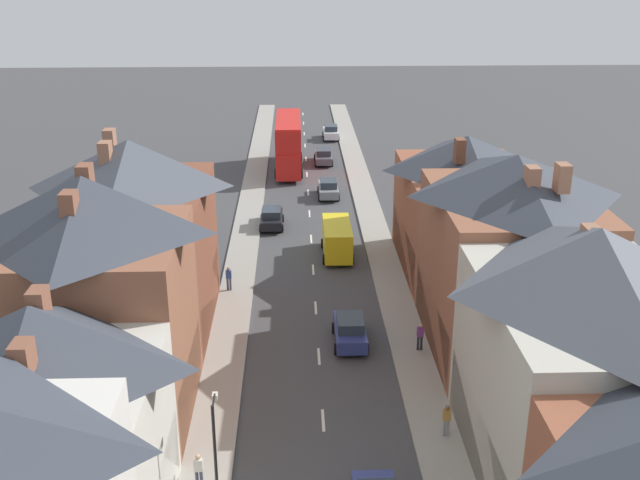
{
  "coord_description": "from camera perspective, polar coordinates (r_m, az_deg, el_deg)",
  "views": [
    {
      "loc": [
        -1.18,
        -17.88,
        20.64
      ],
      "look_at": [
        0.56,
        32.39,
        1.29
      ],
      "focal_mm": 42.0,
      "sensor_mm": 36.0,
      "label": 1
    }
  ],
  "objects": [
    {
      "name": "terrace_row_left",
      "position": [
        30.72,
        -19.03,
        -9.93
      ],
      "size": [
        8.0,
        40.7,
        12.03
      ],
      "color": "brown",
      "rests_on": "ground"
    },
    {
      "name": "double_decker_bus_lead",
      "position": [
        75.69,
        -2.42,
        7.4
      ],
      "size": [
        2.74,
        10.8,
        5.3
      ],
      "color": "red",
      "rests_on": "ground"
    },
    {
      "name": "street_lamp",
      "position": [
        29.07,
        -7.95,
        -15.95
      ],
      "size": [
        0.2,
        1.12,
        5.5
      ],
      "color": "black",
      "rests_on": "ground"
    },
    {
      "name": "pedestrian_far_left",
      "position": [
        48.74,
        -6.97,
        -2.84
      ],
      "size": [
        0.36,
        0.22,
        1.61
      ],
      "color": "#3D4256",
      "rests_on": "pavement_left"
    },
    {
      "name": "pedestrian_mid_right",
      "position": [
        41.69,
        7.64,
        -7.21
      ],
      "size": [
        0.36,
        0.22,
        1.61
      ],
      "color": "#23232D",
      "rests_on": "pavement_right"
    },
    {
      "name": "pedestrian_mid_left",
      "position": [
        35.07,
        9.63,
        -13.28
      ],
      "size": [
        0.36,
        0.22,
        1.61
      ],
      "color": "gray",
      "rests_on": "pavement_right"
    },
    {
      "name": "centre_line_dashes",
      "position": [
        57.7,
        -0.68,
        0.09
      ],
      "size": [
        0.14,
        97.8,
        0.01
      ],
      "color": "silver",
      "rests_on": "ground"
    },
    {
      "name": "car_near_blue",
      "position": [
        67.48,
        0.64,
        3.96
      ],
      "size": [
        1.9,
        3.98,
        1.64
      ],
      "color": "gray",
      "rests_on": "ground"
    },
    {
      "name": "pavement_right",
      "position": [
        59.87,
        4.16,
        0.89
      ],
      "size": [
        2.2,
        104.0,
        0.14
      ],
      "primitive_type": "cube",
      "color": "gray",
      "rests_on": "ground"
    },
    {
      "name": "terrace_row_right",
      "position": [
        34.46,
        17.64,
        -6.7
      ],
      "size": [
        8.0,
        49.36,
        11.32
      ],
      "color": "#935138",
      "rests_on": "ground"
    },
    {
      "name": "delivery_van",
      "position": [
        54.08,
        1.31,
        0.13
      ],
      "size": [
        2.2,
        5.2,
        2.41
      ],
      "color": "yellow",
      "rests_on": "ground"
    },
    {
      "name": "pedestrian_near_right",
      "position": [
        32.14,
        -9.24,
        -16.87
      ],
      "size": [
        0.36,
        0.22,
        1.61
      ],
      "color": "#3D4256",
      "rests_on": "pavement_left"
    },
    {
      "name": "car_parked_left_a",
      "position": [
        78.65,
        0.26,
        6.43
      ],
      "size": [
        1.9,
        4.36,
        1.6
      ],
      "color": "#4C515B",
      "rests_on": "ground"
    },
    {
      "name": "pavement_left",
      "position": [
        59.67,
        -5.63,
        0.77
      ],
      "size": [
        2.2,
        104.0,
        0.14
      ],
      "primitive_type": "cube",
      "color": "gray",
      "rests_on": "ground"
    },
    {
      "name": "car_parked_left_b",
      "position": [
        60.06,
        -3.7,
        1.71
      ],
      "size": [
        1.9,
        3.92,
        1.6
      ],
      "color": "black",
      "rests_on": "ground"
    },
    {
      "name": "car_mid_black",
      "position": [
        89.25,
        0.83,
        8.22
      ],
      "size": [
        1.9,
        3.85,
        1.7
      ],
      "color": "silver",
      "rests_on": "ground"
    },
    {
      "name": "car_mid_white",
      "position": [
        42.33,
        2.3,
        -6.86
      ],
      "size": [
        1.9,
        4.01,
        1.68
      ],
      "color": "navy",
      "rests_on": "ground"
    }
  ]
}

